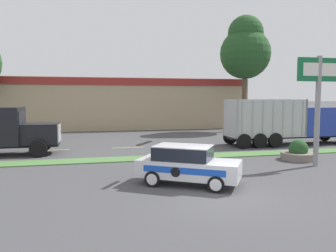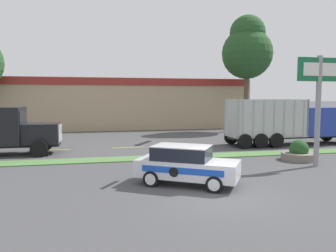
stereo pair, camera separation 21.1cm
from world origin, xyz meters
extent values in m
plane|color=#474749|center=(0.00, 0.00, 0.00)|extent=(600.00, 600.00, 0.00)
cube|color=#517F42|center=(0.00, 8.31, 0.03)|extent=(120.00, 1.61, 0.06)
cube|color=yellow|center=(-7.40, 13.11, 0.00)|extent=(2.40, 0.14, 0.01)
cube|color=yellow|center=(-2.00, 13.11, 0.00)|extent=(2.40, 0.14, 0.01)
cube|color=yellow|center=(3.40, 13.11, 0.00)|extent=(2.40, 0.14, 0.01)
cube|color=yellow|center=(8.80, 13.11, 0.00)|extent=(2.40, 0.14, 0.01)
cube|color=yellow|center=(14.20, 13.11, 0.00)|extent=(2.40, 0.14, 0.01)
cube|color=black|center=(-7.89, 11.58, 1.37)|extent=(2.26, 2.10, 1.32)
cube|color=#B7B7BC|center=(-6.73, 11.58, 1.37)|extent=(0.06, 1.79, 1.13)
cube|color=black|center=(-9.00, 11.58, 2.34)|extent=(0.04, 2.18, 1.08)
cylinder|color=black|center=(-7.89, 10.32, 0.53)|extent=(1.06, 0.30, 1.06)
cylinder|color=black|center=(-7.89, 12.84, 0.53)|extent=(1.06, 0.30, 1.06)
cube|color=black|center=(10.83, 11.92, 0.64)|extent=(10.37, 1.39, 0.18)
cube|color=#23389E|center=(12.76, 11.92, 1.85)|extent=(2.61, 2.53, 2.24)
cube|color=black|center=(14.09, 11.92, 2.24)|extent=(0.04, 2.15, 1.01)
cylinder|color=silver|center=(11.35, 11.10, 2.68)|extent=(0.14, 0.14, 1.68)
cube|color=#B7B7BC|center=(8.55, 11.92, 0.79)|extent=(5.81, 2.53, 0.12)
cube|color=#B7B7BC|center=(11.37, 11.92, 2.19)|extent=(0.16, 2.53, 2.81)
cube|color=#B7B7BC|center=(5.72, 11.92, 2.19)|extent=(0.16, 2.53, 2.81)
cube|color=#B7B7BC|center=(8.55, 10.74, 2.19)|extent=(5.81, 0.16, 2.81)
cube|color=#B7B7BC|center=(8.55, 13.10, 2.19)|extent=(5.81, 0.16, 2.81)
cube|color=#A3A3A8|center=(6.06, 10.64, 2.19)|extent=(0.10, 0.04, 2.67)
cube|color=#A3A3A8|center=(6.89, 10.64, 2.19)|extent=(0.10, 0.04, 2.67)
cube|color=#A3A3A8|center=(7.72, 10.64, 2.19)|extent=(0.10, 0.04, 2.67)
cube|color=#A3A3A8|center=(8.55, 10.64, 2.19)|extent=(0.10, 0.04, 2.67)
cube|color=#A3A3A8|center=(9.38, 10.64, 2.19)|extent=(0.10, 0.04, 2.67)
cube|color=#A3A3A8|center=(10.21, 10.64, 2.19)|extent=(0.10, 0.04, 2.67)
cube|color=#A3A3A8|center=(11.04, 10.64, 2.19)|extent=(0.10, 0.04, 2.67)
cylinder|color=black|center=(15.04, 13.16, 0.55)|extent=(1.10, 0.30, 1.10)
cylinder|color=black|center=(6.24, 10.68, 0.55)|extent=(1.10, 0.30, 1.10)
cylinder|color=black|center=(6.24, 13.16, 0.55)|extent=(1.10, 0.30, 1.10)
cylinder|color=black|center=(7.52, 10.68, 0.55)|extent=(1.10, 0.30, 1.10)
cylinder|color=black|center=(7.52, 13.16, 0.55)|extent=(1.10, 0.30, 1.10)
cylinder|color=black|center=(8.79, 10.68, 0.55)|extent=(1.10, 0.30, 1.10)
cylinder|color=black|center=(8.79, 13.16, 0.55)|extent=(1.10, 0.30, 1.10)
cube|color=silver|center=(-0.54, 2.00, 0.71)|extent=(4.59, 3.75, 0.74)
cube|color=black|center=(-0.76, 2.14, 1.36)|extent=(2.83, 2.55, 0.56)
cube|color=silver|center=(-0.76, 2.14, 1.66)|extent=(2.83, 2.55, 0.04)
cube|color=black|center=(-2.29, 3.08, 1.70)|extent=(0.90, 1.29, 0.03)
cube|color=blue|center=(-1.00, 1.25, 0.78)|extent=(2.94, 1.83, 0.26)
cylinder|color=black|center=(-1.28, 1.42, 0.71)|extent=(0.35, 0.22, 0.41)
cylinder|color=black|center=(0.16, 0.59, 0.34)|extent=(0.68, 0.52, 0.67)
cylinder|color=silver|center=(0.11, 0.50, 0.34)|extent=(0.41, 0.26, 0.47)
cylinder|color=black|center=(1.04, 2.00, 0.34)|extent=(0.68, 0.52, 0.67)
cylinder|color=silver|center=(1.09, 2.09, 0.34)|extent=(0.41, 0.26, 0.47)
cylinder|color=black|center=(-2.11, 1.99, 0.34)|extent=(0.68, 0.52, 0.67)
cylinder|color=silver|center=(-2.17, 1.90, 0.34)|extent=(0.41, 0.26, 0.47)
cylinder|color=black|center=(-1.24, 3.41, 0.34)|extent=(0.68, 0.52, 0.67)
cylinder|color=silver|center=(-1.18, 3.50, 0.34)|extent=(0.41, 0.26, 0.47)
cylinder|color=gray|center=(7.33, 4.16, 2.97)|extent=(0.28, 0.28, 5.95)
cube|color=#146638|center=(7.33, 4.16, 5.22)|extent=(2.55, 0.16, 1.25)
cube|color=white|center=(7.33, 4.07, 5.22)|extent=(2.04, 0.02, 0.69)
cylinder|color=slate|center=(7.47, 5.92, 0.23)|extent=(2.03, 2.03, 0.45)
sphere|color=#234C23|center=(7.47, 5.92, 0.67)|extent=(1.12, 1.12, 1.12)
cube|color=tan|center=(-2.34, 31.81, 2.99)|extent=(32.77, 12.00, 5.98)
cube|color=maroon|center=(-2.34, 25.76, 5.53)|extent=(31.13, 0.10, 0.80)
cylinder|color=brown|center=(12.01, 22.58, 3.52)|extent=(0.53, 0.53, 7.05)
sphere|color=#234C23|center=(12.01, 22.58, 8.57)|extent=(5.54, 5.54, 5.54)
sphere|color=#234C23|center=(12.01, 22.58, 10.79)|extent=(3.88, 3.88, 3.88)
camera|label=1|loc=(-4.49, -11.25, 3.72)|focal=35.00mm
camera|label=2|loc=(-4.28, -11.29, 3.72)|focal=35.00mm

